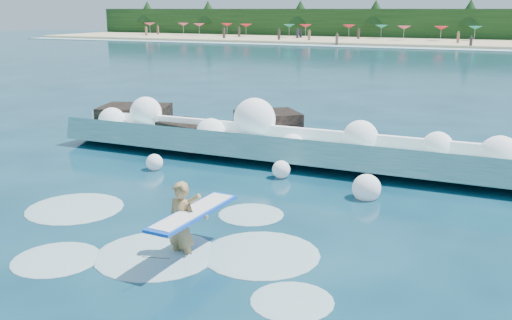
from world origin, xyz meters
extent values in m
plane|color=#072A3C|center=(0.00, 0.00, 0.00)|extent=(200.00, 200.00, 0.00)
cube|color=tan|center=(0.00, 78.00, 0.20)|extent=(140.00, 20.00, 0.40)
cube|color=silver|center=(0.00, 67.00, 0.04)|extent=(140.00, 5.00, 0.08)
cube|color=black|center=(0.00, 88.00, 2.50)|extent=(140.00, 4.00, 5.00)
cube|color=teal|center=(0.35, 6.33, 0.40)|extent=(16.14, 2.46, 1.35)
cube|color=white|center=(0.35, 7.13, 0.81)|extent=(16.14, 1.14, 0.63)
cube|color=black|center=(-6.47, 7.71, 0.50)|extent=(3.11, 2.67, 1.43)
cube|color=black|center=(-3.47, 6.91, 0.39)|extent=(2.31, 1.99, 1.10)
cube|color=black|center=(-0.77, 8.11, 0.54)|extent=(2.82, 2.76, 1.54)
imported|color=#A4804C|center=(1.40, -1.57, 0.63)|extent=(0.75, 0.54, 1.90)
cube|color=blue|center=(1.68, -1.52, 0.95)|extent=(0.74, 2.63, 0.07)
cube|color=white|center=(1.68, -1.52, 0.97)|extent=(0.62, 2.41, 0.07)
cylinder|color=black|center=(1.58, -2.77, 0.45)|extent=(0.01, 0.91, 0.43)
sphere|color=white|center=(-6.47, 6.25, 0.85)|extent=(1.03, 1.03, 1.03)
sphere|color=white|center=(-5.23, 6.73, 1.19)|extent=(1.19, 1.19, 1.19)
sphere|color=white|center=(-2.25, 6.42, 0.68)|extent=(1.12, 1.12, 1.12)
sphere|color=white|center=(-0.72, 6.79, 1.28)|extent=(1.47, 1.47, 1.47)
sphere|color=white|center=(0.96, 6.13, 0.62)|extent=(0.83, 0.83, 0.83)
sphere|color=white|center=(3.08, 6.72, 0.97)|extent=(1.14, 1.14, 1.14)
sphere|color=white|center=(5.47, 6.84, 0.88)|extent=(0.96, 0.96, 0.96)
sphere|color=white|center=(7.26, 6.46, 0.86)|extent=(1.21, 1.21, 1.21)
sphere|color=white|center=(-2.84, 3.69, 0.24)|extent=(0.55, 0.55, 0.55)
sphere|color=white|center=(1.21, 4.51, 0.26)|extent=(0.56, 0.56, 0.56)
sphere|color=white|center=(4.05, 3.67, 0.27)|extent=(0.79, 0.79, 0.79)
ellipsoid|color=silver|center=(0.91, -1.83, 0.00)|extent=(2.61, 2.61, 0.13)
ellipsoid|color=silver|center=(-0.84, -2.87, 0.00)|extent=(1.82, 1.82, 0.09)
ellipsoid|color=silver|center=(2.91, -0.89, 0.00)|extent=(2.53, 2.53, 0.13)
ellipsoid|color=silver|center=(-2.64, -0.27, 0.00)|extent=(2.51, 2.51, 0.13)
ellipsoid|color=silver|center=(1.72, 1.20, 0.00)|extent=(1.67, 1.67, 0.08)
ellipsoid|color=silver|center=(4.22, -2.50, 0.00)|extent=(1.51, 1.51, 0.08)
cone|color=#C63A55|center=(-54.77, 79.20, 2.25)|extent=(2.00, 2.00, 0.50)
cone|color=#C63A55|center=(-48.49, 80.71, 2.25)|extent=(2.00, 2.00, 0.50)
cone|color=#C63A55|center=(-44.14, 78.86, 2.25)|extent=(2.00, 2.00, 0.50)
cone|color=red|center=(-40.11, 81.77, 2.25)|extent=(2.00, 2.00, 0.50)
cone|color=red|center=(-35.27, 79.44, 2.25)|extent=(2.00, 2.00, 0.50)
cone|color=#147D68|center=(-27.67, 80.25, 2.25)|extent=(2.00, 2.00, 0.50)
cone|color=red|center=(-24.88, 80.54, 2.25)|extent=(2.00, 2.00, 0.50)
cone|color=red|center=(-17.75, 81.42, 2.25)|extent=(2.00, 2.00, 0.50)
cone|color=#147D68|center=(-12.73, 82.46, 2.25)|extent=(2.00, 2.00, 0.50)
cone|color=#C63A55|center=(-8.48, 78.77, 2.25)|extent=(2.00, 2.00, 0.50)
cone|color=red|center=(-3.15, 79.33, 2.25)|extent=(2.00, 2.00, 0.50)
cone|color=#147D68|center=(1.40, 82.01, 2.25)|extent=(2.00, 2.00, 0.50)
cube|color=#3F332D|center=(-15.84, 70.25, 1.18)|extent=(0.35, 0.22, 1.56)
cube|color=#8C664C|center=(1.45, 75.24, 1.18)|extent=(0.35, 0.22, 1.56)
cube|color=#262633|center=(-49.69, 74.11, 1.16)|extent=(0.35, 0.22, 1.52)
cube|color=brown|center=(-25.17, 77.49, 1.12)|extent=(0.35, 0.22, 1.45)
cube|color=#8C664C|center=(-47.26, 69.25, 0.86)|extent=(0.35, 0.22, 1.56)
cube|color=#3F332D|center=(-52.83, 75.18, 1.19)|extent=(0.35, 0.22, 1.58)
cube|color=#8C664C|center=(-19.22, 81.88, 1.16)|extent=(0.35, 0.22, 1.53)
cube|color=#262633|center=(-18.13, 77.10, 1.13)|extent=(0.35, 0.22, 1.46)
cube|color=brown|center=(-24.63, 79.64, 1.19)|extent=(0.35, 0.22, 1.57)
cube|color=#3F332D|center=(-53.73, 74.98, 1.13)|extent=(0.35, 0.22, 1.47)
cube|color=#8C664C|center=(-29.39, 70.14, 1.19)|extent=(0.35, 0.22, 1.57)
cube|color=#262633|center=(-4.84, 74.09, 1.16)|extent=(0.35, 0.22, 1.52)
cube|color=brown|center=(3.17, 79.02, 1.13)|extent=(0.35, 0.22, 1.46)
cube|color=#3F332D|center=(-13.07, 80.40, 1.13)|extent=(0.35, 0.22, 1.45)
cube|color=#262633|center=(-44.32, 68.85, 0.88)|extent=(0.35, 0.22, 1.61)
cube|color=#3F332D|center=(-41.21, 78.37, 1.12)|extent=(0.35, 0.22, 1.45)
camera|label=1|loc=(7.38, -11.06, 5.01)|focal=40.00mm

